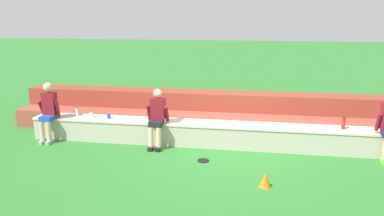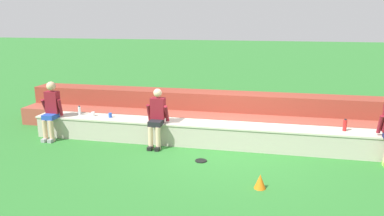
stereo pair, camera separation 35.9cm
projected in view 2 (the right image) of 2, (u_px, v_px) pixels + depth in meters
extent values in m
plane|color=#2D752D|center=(226.00, 151.00, 8.36)|extent=(80.00, 80.00, 0.00)
cube|color=#B7AF9E|center=(228.00, 135.00, 8.58)|extent=(9.55, 0.60, 0.54)
cube|color=beige|center=(228.00, 125.00, 8.52)|extent=(9.59, 0.64, 0.04)
cube|color=#9D4637|center=(232.00, 126.00, 9.46)|extent=(11.75, 0.70, 0.48)
cube|color=brown|center=(235.00, 110.00, 10.07)|extent=(11.75, 0.70, 0.95)
cylinder|color=#DBAD89|center=(45.00, 130.00, 8.96)|extent=(0.11, 0.11, 0.54)
cylinder|color=#DBAD89|center=(52.00, 131.00, 8.92)|extent=(0.11, 0.11, 0.54)
cube|color=#99999E|center=(45.00, 140.00, 8.97)|extent=(0.10, 0.22, 0.08)
cube|color=#99999E|center=(52.00, 140.00, 8.94)|extent=(0.10, 0.22, 0.08)
cube|color=#2347B2|center=(50.00, 116.00, 9.00)|extent=(0.29, 0.35, 0.12)
cube|color=maroon|center=(53.00, 102.00, 9.05)|extent=(0.32, 0.20, 0.54)
sphere|color=#DBAD89|center=(51.00, 86.00, 8.96)|extent=(0.23, 0.23, 0.23)
cylinder|color=maroon|center=(45.00, 107.00, 9.11)|extent=(0.08, 0.25, 0.42)
cylinder|color=maroon|center=(60.00, 108.00, 9.02)|extent=(0.08, 0.15, 0.43)
cylinder|color=beige|center=(151.00, 138.00, 8.40)|extent=(0.11, 0.11, 0.54)
cylinder|color=beige|center=(158.00, 138.00, 8.37)|extent=(0.11, 0.11, 0.54)
cube|color=black|center=(150.00, 148.00, 8.42)|extent=(0.10, 0.22, 0.08)
cube|color=black|center=(158.00, 148.00, 8.39)|extent=(0.10, 0.22, 0.08)
cube|color=black|center=(156.00, 123.00, 8.45)|extent=(0.29, 0.36, 0.12)
cube|color=maroon|center=(158.00, 108.00, 8.55)|extent=(0.33, 0.20, 0.49)
sphere|color=beige|center=(158.00, 93.00, 8.46)|extent=(0.20, 0.20, 0.20)
cylinder|color=maroon|center=(149.00, 113.00, 8.60)|extent=(0.08, 0.22, 0.42)
cylinder|color=maroon|center=(167.00, 114.00, 8.51)|extent=(0.08, 0.25, 0.42)
cylinder|color=maroon|center=(380.00, 124.00, 7.59)|extent=(0.08, 0.22, 0.42)
cylinder|color=silver|center=(79.00, 111.00, 9.30)|extent=(0.06, 0.06, 0.22)
cylinder|color=black|center=(79.00, 106.00, 9.27)|extent=(0.04, 0.04, 0.02)
cylinder|color=red|center=(345.00, 125.00, 8.00)|extent=(0.08, 0.08, 0.25)
cylinder|color=black|center=(345.00, 119.00, 7.96)|extent=(0.05, 0.05, 0.02)
cylinder|color=blue|center=(110.00, 115.00, 9.07)|extent=(0.08, 0.08, 0.12)
cylinder|color=white|center=(93.00, 114.00, 9.21)|extent=(0.09, 0.09, 0.10)
cylinder|color=black|center=(201.00, 161.00, 7.75)|extent=(0.25, 0.25, 0.02)
cone|color=orange|center=(260.00, 181.00, 6.50)|extent=(0.21, 0.21, 0.26)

